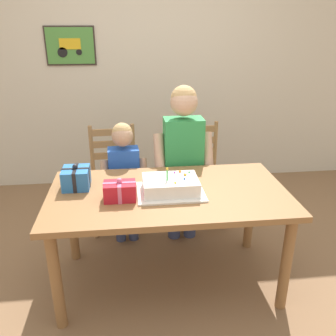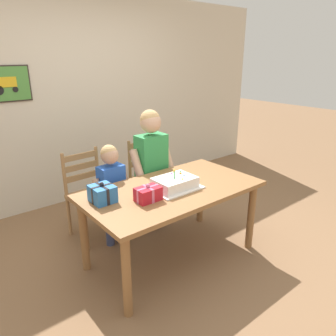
# 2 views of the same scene
# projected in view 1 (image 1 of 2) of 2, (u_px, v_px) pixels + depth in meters

# --- Properties ---
(ground_plane) EXTENTS (20.00, 20.00, 0.00)m
(ground_plane) POSITION_uv_depth(u_px,v_px,m) (168.00, 279.00, 2.66)
(ground_plane) COLOR #846042
(back_wall) EXTENTS (6.40, 0.11, 2.60)m
(back_wall) POSITION_uv_depth(u_px,v_px,m) (148.00, 69.00, 3.92)
(back_wall) COLOR beige
(back_wall) RESTS_ON ground
(dining_table) EXTENTS (1.59, 0.87, 0.73)m
(dining_table) POSITION_uv_depth(u_px,v_px,m) (168.00, 203.00, 2.42)
(dining_table) COLOR olive
(dining_table) RESTS_ON ground
(birthday_cake) EXTENTS (0.44, 0.34, 0.19)m
(birthday_cake) POSITION_uv_depth(u_px,v_px,m) (170.00, 186.00, 2.35)
(birthday_cake) COLOR white
(birthday_cake) RESTS_ON dining_table
(gift_box_red_large) EXTENTS (0.21, 0.14, 0.15)m
(gift_box_red_large) POSITION_uv_depth(u_px,v_px,m) (120.00, 191.00, 2.26)
(gift_box_red_large) COLOR red
(gift_box_red_large) RESTS_ON dining_table
(gift_box_beside_cake) EXTENTS (0.18, 0.20, 0.17)m
(gift_box_beside_cake) POSITION_uv_depth(u_px,v_px,m) (76.00, 178.00, 2.42)
(gift_box_beside_cake) COLOR #286BB7
(gift_box_beside_cake) RESTS_ON dining_table
(chair_left) EXTENTS (0.44, 0.44, 0.92)m
(chair_left) POSITION_uv_depth(u_px,v_px,m) (114.00, 177.00, 3.25)
(chair_left) COLOR #A87A4C
(chair_left) RESTS_ON ground
(chair_right) EXTENTS (0.45, 0.45, 0.92)m
(chair_right) POSITION_uv_depth(u_px,v_px,m) (199.00, 173.00, 3.33)
(chair_right) COLOR #A87A4C
(chair_right) RESTS_ON ground
(child_older) EXTENTS (0.48, 0.27, 1.33)m
(child_older) POSITION_uv_depth(u_px,v_px,m) (183.00, 150.00, 2.89)
(child_older) COLOR #38426B
(child_older) RESTS_ON ground
(child_younger) EXTENTS (0.39, 0.22, 1.05)m
(child_younger) POSITION_uv_depth(u_px,v_px,m) (124.00, 173.00, 2.91)
(child_younger) COLOR #38426B
(child_younger) RESTS_ON ground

